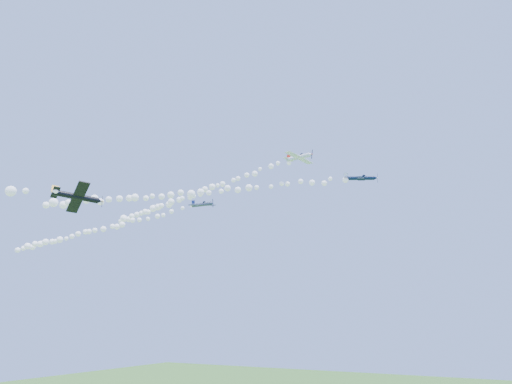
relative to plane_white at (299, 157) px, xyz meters
The scene contains 7 objects.
plane_white is the anchor object (origin of this frame).
smoke_trail_white 40.68m from the plane_white, 162.15° to the left, with size 73.47×25.45×3.04m, color white, non-canonical shape.
plane_navy 13.56m from the plane_white, ahead, with size 6.59×6.94×2.46m.
smoke_trail_navy 26.53m from the plane_white, 164.09° to the right, with size 69.88×18.77×2.64m, color white, non-canonical shape.
plane_grey 22.39m from the plane_white, 158.11° to the right, with size 6.40×6.66×2.43m.
smoke_trail_grey 62.15m from the plane_white, behind, with size 81.44×16.17×2.95m, color white, non-canonical shape.
plane_black 43.95m from the plane_white, 123.27° to the right, with size 7.53×7.36×3.20m.
Camera 1 is at (41.11, -79.23, 21.90)m, focal length 30.00 mm.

